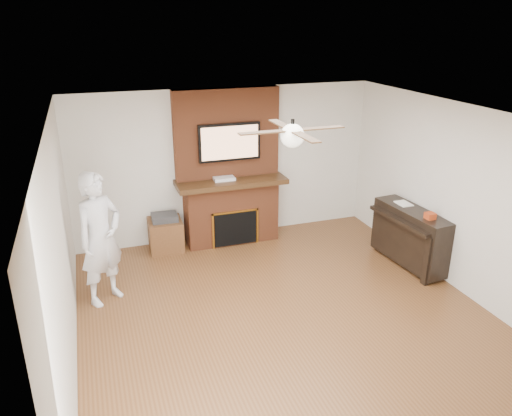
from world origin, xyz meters
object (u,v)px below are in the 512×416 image
object	(u,v)px
person	(100,239)
side_table	(166,233)
fireplace	(229,183)
piano	(410,236)

from	to	relation	value
person	side_table	xyz separation A→B (m)	(1.00, 1.28, -0.61)
fireplace	person	world-z (taller)	fireplace
person	side_table	size ratio (longest dim) A/B	2.93
fireplace	side_table	xyz separation A→B (m)	(-1.10, -0.07, -0.72)
fireplace	piano	distance (m)	2.94
piano	side_table	bearing A→B (deg)	148.19
person	piano	xyz separation A→B (m)	(4.38, -0.44, -0.41)
fireplace	person	distance (m)	2.50
person	side_table	distance (m)	1.73
side_table	piano	size ratio (longest dim) A/B	0.44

